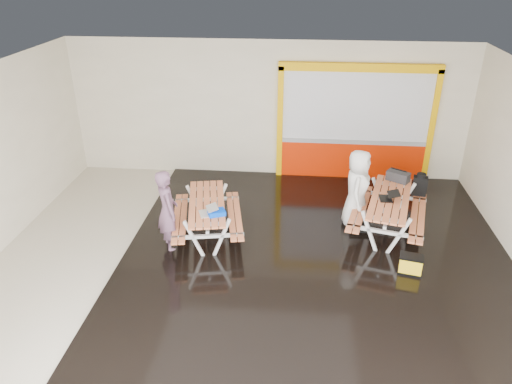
# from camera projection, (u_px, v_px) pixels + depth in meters

# --- Properties ---
(room) EXTENTS (10.02, 8.02, 3.52)m
(room) POSITION_uv_depth(u_px,v_px,m) (251.00, 177.00, 8.60)
(room) COLOR beige
(room) RESTS_ON ground
(deck) EXTENTS (7.50, 7.98, 0.05)m
(deck) POSITION_uv_depth(u_px,v_px,m) (316.00, 261.00, 9.27)
(deck) COLOR black
(deck) RESTS_ON room
(kiosk) EXTENTS (3.88, 0.16, 3.00)m
(kiosk) POSITION_uv_depth(u_px,v_px,m) (355.00, 126.00, 12.05)
(kiosk) COLOR red
(kiosk) RESTS_ON room
(picnic_table_left) EXTENTS (1.73, 2.25, 0.81)m
(picnic_table_left) POSITION_uv_depth(u_px,v_px,m) (207.00, 210.00, 9.83)
(picnic_table_left) COLOR #D26F42
(picnic_table_left) RESTS_ON deck
(picnic_table_right) EXTENTS (1.92, 2.42, 0.86)m
(picnic_table_right) POSITION_uv_depth(u_px,v_px,m) (389.00, 206.00, 9.93)
(picnic_table_right) COLOR #D26F42
(picnic_table_right) RESTS_ON deck
(person_left) EXTENTS (0.65, 0.74, 1.69)m
(person_left) POSITION_uv_depth(u_px,v_px,m) (168.00, 211.00, 9.34)
(person_left) COLOR #66465C
(person_left) RESTS_ON deck
(person_right) EXTENTS (0.68, 0.92, 1.71)m
(person_right) POSITION_uv_depth(u_px,v_px,m) (357.00, 189.00, 10.11)
(person_right) COLOR white
(person_right) RESTS_ON deck
(laptop_left) EXTENTS (0.44, 0.42, 0.15)m
(laptop_left) POSITION_uv_depth(u_px,v_px,m) (208.00, 211.00, 9.30)
(laptop_left) COLOR silver
(laptop_left) RESTS_ON picnic_table_left
(laptop_right) EXTENTS (0.39, 0.34, 0.16)m
(laptop_right) POSITION_uv_depth(u_px,v_px,m) (389.00, 197.00, 9.75)
(laptop_right) COLOR black
(laptop_right) RESTS_ON picnic_table_right
(blue_pouch) EXTENTS (0.38, 0.33, 0.09)m
(blue_pouch) POSITION_uv_depth(u_px,v_px,m) (217.00, 212.00, 9.27)
(blue_pouch) COLOR #003CD6
(blue_pouch) RESTS_ON picnic_table_left
(toolbox) EXTENTS (0.53, 0.46, 0.28)m
(toolbox) POSITION_uv_depth(u_px,v_px,m) (398.00, 176.00, 10.51)
(toolbox) COLOR black
(toolbox) RESTS_ON picnic_table_right
(backpack) EXTENTS (0.34, 0.25, 0.51)m
(backpack) POSITION_uv_depth(u_px,v_px,m) (420.00, 185.00, 10.56)
(backpack) COLOR black
(backpack) RESTS_ON picnic_table_right
(dark_case) EXTENTS (0.41, 0.31, 0.15)m
(dark_case) POSITION_uv_depth(u_px,v_px,m) (359.00, 226.00, 10.24)
(dark_case) COLOR black
(dark_case) RESTS_ON deck
(fluke_bag) EXTENTS (0.47, 0.36, 0.36)m
(fluke_bag) POSITION_uv_depth(u_px,v_px,m) (411.00, 265.00, 8.81)
(fluke_bag) COLOR black
(fluke_bag) RESTS_ON deck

